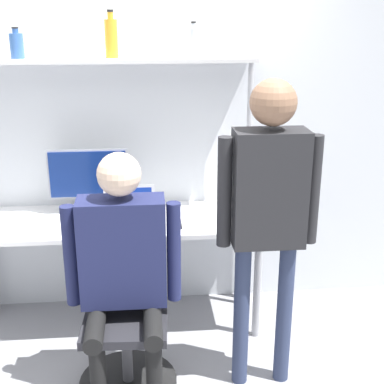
# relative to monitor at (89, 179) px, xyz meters

# --- Properties ---
(ground_plane) EXTENTS (12.00, 12.00, 0.00)m
(ground_plane) POSITION_rel_monitor_xyz_m (0.17, -0.45, -1.02)
(ground_plane) COLOR gray
(wall_back) EXTENTS (8.00, 0.06, 2.70)m
(wall_back) POSITION_rel_monitor_xyz_m (0.17, 0.22, 0.33)
(wall_back) COLOR silver
(wall_back) RESTS_ON ground_plane
(desk) EXTENTS (1.94, 0.62, 0.77)m
(desk) POSITION_rel_monitor_xyz_m (0.17, -0.12, -0.33)
(desk) COLOR white
(desk) RESTS_ON ground_plane
(shelf_unit) EXTENTS (1.84, 0.28, 1.80)m
(shelf_unit) POSITION_rel_monitor_xyz_m (0.17, 0.03, 0.53)
(shelf_unit) COLOR silver
(shelf_unit) RESTS_ON ground_plane
(monitor) EXTENTS (0.53, 0.22, 0.45)m
(monitor) POSITION_rel_monitor_xyz_m (0.00, 0.00, 0.00)
(monitor) COLOR #B7B7BC
(monitor) RESTS_ON desk
(laptop) EXTENTS (0.33, 0.24, 0.24)m
(laptop) POSITION_rel_monitor_xyz_m (0.27, -0.22, -0.18)
(laptop) COLOR #BCBCC1
(laptop) RESTS_ON desk
(cell_phone) EXTENTS (0.07, 0.15, 0.01)m
(cell_phone) POSITION_rel_monitor_xyz_m (0.56, -0.26, -0.24)
(cell_phone) COLOR black
(cell_phone) RESTS_ON desk
(office_chair) EXTENTS (0.56, 0.56, 0.92)m
(office_chair) POSITION_rel_monitor_xyz_m (0.24, -0.79, -0.74)
(office_chair) COLOR black
(office_chair) RESTS_ON ground_plane
(person_seated) EXTENTS (0.63, 0.47, 1.40)m
(person_seated) POSITION_rel_monitor_xyz_m (0.24, -0.84, -0.19)
(person_seated) COLOR black
(person_seated) RESTS_ON ground_plane
(person_standing) EXTENTS (0.55, 0.24, 1.77)m
(person_standing) POSITION_rel_monitor_xyz_m (1.02, -0.82, 0.12)
(person_standing) COLOR #2D3856
(person_standing) RESTS_ON ground_plane
(bottle_clear) EXTENTS (0.06, 0.06, 0.22)m
(bottle_clear) POSITION_rel_monitor_xyz_m (0.70, 0.03, 0.87)
(bottle_clear) COLOR silver
(bottle_clear) RESTS_ON shelf_unit
(bottle_blue) EXTENTS (0.08, 0.08, 0.19)m
(bottle_blue) POSITION_rel_monitor_xyz_m (-0.38, 0.03, 0.86)
(bottle_blue) COLOR #335999
(bottle_blue) RESTS_ON shelf_unit
(bottle_amber) EXTENTS (0.08, 0.08, 0.29)m
(bottle_amber) POSITION_rel_monitor_xyz_m (0.19, 0.03, 0.90)
(bottle_amber) COLOR gold
(bottle_amber) RESTS_ON shelf_unit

